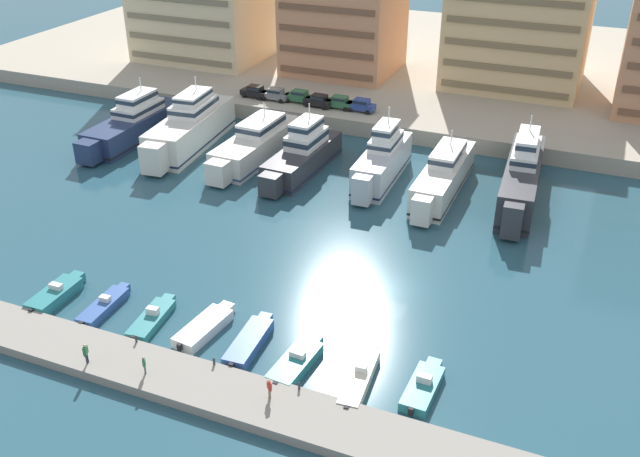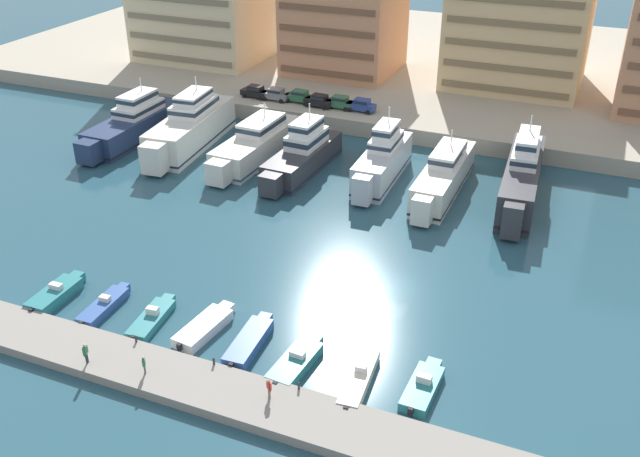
{
  "view_description": "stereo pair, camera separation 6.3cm",
  "coord_description": "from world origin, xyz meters",
  "px_view_note": "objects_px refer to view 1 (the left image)",
  "views": [
    {
      "loc": [
        14.7,
        -52.47,
        36.1
      ],
      "look_at": [
        -8.68,
        3.47,
        2.5
      ],
      "focal_mm": 40.0,
      "sensor_mm": 36.0,
      "label": 1
    },
    {
      "loc": [
        14.76,
        -52.45,
        36.1
      ],
      "look_at": [
        -8.68,
        3.47,
        2.5
      ],
      "focal_mm": 40.0,
      "sensor_mm": 36.0,
      "label": 2
    }
  ],
  "objects_px": {
    "yacht_silver_center": "(382,161)",
    "yacht_ivory_mid_left": "(256,144)",
    "motorboat_teal_far_left": "(56,294)",
    "motorboat_teal_right": "(423,387)",
    "yacht_charcoal_mid_right": "(522,176)",
    "car_green_mid_left": "(299,96)",
    "car_green_center": "(339,102)",
    "yacht_navy_far_left": "(134,124)",
    "car_grey_left": "(275,94)",
    "car_black_center_left": "(319,100)",
    "motorboat_teal_mid_left": "(152,318)",
    "motorboat_blue_center": "(250,342)",
    "motorboat_cream_mid_right": "(360,378)",
    "car_blue_center_right": "(361,105)",
    "motorboat_blue_left": "(104,306)",
    "pedestrian_mid_deck": "(269,387)",
    "yacht_charcoal_center_left": "(302,154)",
    "motorboat_white_center_left": "(205,327)",
    "pedestrian_near_edge": "(86,352)",
    "pedestrian_far_side": "(144,363)",
    "car_black_far_left": "(255,91)",
    "motorboat_teal_center_right": "(297,362)",
    "yacht_ivory_left": "(190,127)",
    "yacht_ivory_center_right": "(443,176)"
  },
  "relations": [
    {
      "from": "motorboat_cream_mid_right",
      "to": "car_green_center",
      "type": "distance_m",
      "value": 55.24
    },
    {
      "from": "motorboat_teal_right",
      "to": "motorboat_cream_mid_right",
      "type": "bearing_deg",
      "value": -168.24
    },
    {
      "from": "car_grey_left",
      "to": "yacht_silver_center",
      "type": "bearing_deg",
      "value": -35.83
    },
    {
      "from": "pedestrian_mid_deck",
      "to": "car_green_center",
      "type": "bearing_deg",
      "value": 106.44
    },
    {
      "from": "car_black_far_left",
      "to": "pedestrian_mid_deck",
      "type": "bearing_deg",
      "value": -61.85
    },
    {
      "from": "yacht_silver_center",
      "to": "motorboat_teal_far_left",
      "type": "distance_m",
      "value": 39.65
    },
    {
      "from": "yacht_ivory_mid_left",
      "to": "car_black_center_left",
      "type": "xyz_separation_m",
      "value": [
        2.12,
        15.36,
        1.19
      ]
    },
    {
      "from": "car_green_center",
      "to": "yacht_silver_center",
      "type": "bearing_deg",
      "value": -53.72
    },
    {
      "from": "motorboat_teal_far_left",
      "to": "motorboat_teal_right",
      "type": "height_order",
      "value": "motorboat_teal_far_left"
    },
    {
      "from": "yacht_charcoal_center_left",
      "to": "pedestrian_mid_deck",
      "type": "relative_size",
      "value": 10.55
    },
    {
      "from": "motorboat_white_center_left",
      "to": "motorboat_blue_center",
      "type": "xyz_separation_m",
      "value": [
        4.35,
        -0.35,
        0.03
      ]
    },
    {
      "from": "motorboat_white_center_left",
      "to": "pedestrian_near_edge",
      "type": "distance_m",
      "value": 9.68
    },
    {
      "from": "pedestrian_mid_deck",
      "to": "pedestrian_far_side",
      "type": "distance_m",
      "value": 9.81
    },
    {
      "from": "car_green_mid_left",
      "to": "car_green_center",
      "type": "bearing_deg",
      "value": -1.51
    },
    {
      "from": "yacht_ivory_left",
      "to": "pedestrian_far_side",
      "type": "distance_m",
      "value": 46.56
    },
    {
      "from": "car_blue_center_right",
      "to": "pedestrian_near_edge",
      "type": "xyz_separation_m",
      "value": [
        -1.38,
        -57.51,
        -1.28
      ]
    },
    {
      "from": "motorboat_blue_center",
      "to": "motorboat_cream_mid_right",
      "type": "height_order",
      "value": "motorboat_cream_mid_right"
    },
    {
      "from": "motorboat_white_center_left",
      "to": "car_green_center",
      "type": "xyz_separation_m",
      "value": [
        -7.55,
        49.8,
        2.67
      ]
    },
    {
      "from": "yacht_navy_far_left",
      "to": "pedestrian_far_side",
      "type": "distance_m",
      "value": 50.27
    },
    {
      "from": "motorboat_teal_mid_left",
      "to": "car_blue_center_right",
      "type": "distance_m",
      "value": 50.39
    },
    {
      "from": "motorboat_blue_left",
      "to": "motorboat_blue_center",
      "type": "bearing_deg",
      "value": 1.24
    },
    {
      "from": "car_black_far_left",
      "to": "car_grey_left",
      "type": "distance_m",
      "value": 3.33
    },
    {
      "from": "motorboat_blue_left",
      "to": "car_green_center",
      "type": "height_order",
      "value": "car_green_center"
    },
    {
      "from": "yacht_charcoal_mid_right",
      "to": "car_grey_left",
      "type": "relative_size",
      "value": 5.2
    },
    {
      "from": "yacht_charcoal_mid_right",
      "to": "car_grey_left",
      "type": "height_order",
      "value": "yacht_charcoal_mid_right"
    },
    {
      "from": "pedestrian_near_edge",
      "to": "pedestrian_far_side",
      "type": "height_order",
      "value": "pedestrian_near_edge"
    },
    {
      "from": "yacht_ivory_mid_left",
      "to": "car_green_mid_left",
      "type": "xyz_separation_m",
      "value": [
        -1.23,
        16.06,
        1.19
      ]
    },
    {
      "from": "motorboat_white_center_left",
      "to": "motorboat_teal_center_right",
      "type": "bearing_deg",
      "value": -6.89
    },
    {
      "from": "yacht_charcoal_mid_right",
      "to": "motorboat_teal_center_right",
      "type": "bearing_deg",
      "value": -107.15
    },
    {
      "from": "yacht_silver_center",
      "to": "car_blue_center_right",
      "type": "relative_size",
      "value": 3.88
    },
    {
      "from": "yacht_silver_center",
      "to": "motorboat_teal_right",
      "type": "height_order",
      "value": "yacht_silver_center"
    },
    {
      "from": "yacht_ivory_center_right",
      "to": "pedestrian_far_side",
      "type": "height_order",
      "value": "yacht_ivory_center_right"
    },
    {
      "from": "motorboat_blue_left",
      "to": "pedestrian_mid_deck",
      "type": "height_order",
      "value": "pedestrian_mid_deck"
    },
    {
      "from": "motorboat_teal_far_left",
      "to": "yacht_ivory_mid_left",
      "type": "bearing_deg",
      "value": 86.78
    },
    {
      "from": "yacht_silver_center",
      "to": "yacht_ivory_mid_left",
      "type": "bearing_deg",
      "value": -179.83
    },
    {
      "from": "yacht_charcoal_mid_right",
      "to": "motorboat_teal_far_left",
      "type": "xyz_separation_m",
      "value": [
        -34.58,
        -36.33,
        -2.14
      ]
    },
    {
      "from": "motorboat_teal_mid_left",
      "to": "car_grey_left",
      "type": "xyz_separation_m",
      "value": [
        -12.58,
        49.99,
        2.75
      ]
    },
    {
      "from": "yacht_charcoal_mid_right",
      "to": "motorboat_teal_mid_left",
      "type": "height_order",
      "value": "yacht_charcoal_mid_right"
    },
    {
      "from": "car_green_mid_left",
      "to": "pedestrian_mid_deck",
      "type": "distance_m",
      "value": 60.2
    },
    {
      "from": "motorboat_cream_mid_right",
      "to": "motorboat_teal_right",
      "type": "height_order",
      "value": "motorboat_cream_mid_right"
    },
    {
      "from": "motorboat_white_center_left",
      "to": "motorboat_teal_far_left",
      "type": "bearing_deg",
      "value": -176.07
    },
    {
      "from": "motorboat_teal_far_left",
      "to": "pedestrian_mid_deck",
      "type": "height_order",
      "value": "pedestrian_mid_deck"
    },
    {
      "from": "motorboat_blue_left",
      "to": "motorboat_blue_center",
      "type": "height_order",
      "value": "motorboat_blue_left"
    },
    {
      "from": "motorboat_teal_far_left",
      "to": "yacht_navy_far_left",
      "type": "bearing_deg",
      "value": 115.14
    },
    {
      "from": "yacht_silver_center",
      "to": "pedestrian_far_side",
      "type": "distance_m",
      "value": 41.3
    },
    {
      "from": "motorboat_white_center_left",
      "to": "motorboat_teal_center_right",
      "type": "distance_m",
      "value": 8.88
    },
    {
      "from": "motorboat_cream_mid_right",
      "to": "motorboat_teal_far_left",
      "type": "bearing_deg",
      "value": -180.0
    },
    {
      "from": "motorboat_teal_far_left",
      "to": "motorboat_teal_center_right",
      "type": "bearing_deg",
      "value": -0.16
    },
    {
      "from": "motorboat_blue_center",
      "to": "motorboat_teal_center_right",
      "type": "relative_size",
      "value": 1.05
    },
    {
      "from": "yacht_navy_far_left",
      "to": "car_grey_left",
      "type": "relative_size",
      "value": 4.82
    }
  ]
}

